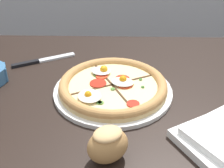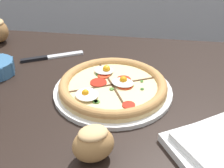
# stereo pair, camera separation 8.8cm
# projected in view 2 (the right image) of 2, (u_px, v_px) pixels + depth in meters

# --- Properties ---
(dining_table) EXTENTS (1.17, 0.78, 0.73)m
(dining_table) POSITION_uv_depth(u_px,v_px,m) (114.00, 120.00, 0.97)
(dining_table) COLOR black
(dining_table) RESTS_ON ground_plane
(pizza) EXTENTS (0.34, 0.34, 0.05)m
(pizza) POSITION_uv_depth(u_px,v_px,m) (112.00, 87.00, 0.89)
(pizza) COLOR white
(pizza) RESTS_ON dining_table
(napkin_folded) EXTENTS (0.26, 0.25, 0.04)m
(napkin_folded) POSITION_uv_depth(u_px,v_px,m) (217.00, 147.00, 0.68)
(napkin_folded) COLOR white
(napkin_folded) RESTS_ON dining_table
(bread_piece_near) EXTENTS (0.11, 0.11, 0.08)m
(bread_piece_near) POSITION_uv_depth(u_px,v_px,m) (93.00, 143.00, 0.65)
(bread_piece_near) COLOR #B27F47
(bread_piece_near) RESTS_ON dining_table
(knife_main) EXTENTS (0.20, 0.11, 0.01)m
(knife_main) POSITION_uv_depth(u_px,v_px,m) (52.00, 57.00, 1.08)
(knife_main) COLOR silver
(knife_main) RESTS_ON dining_table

